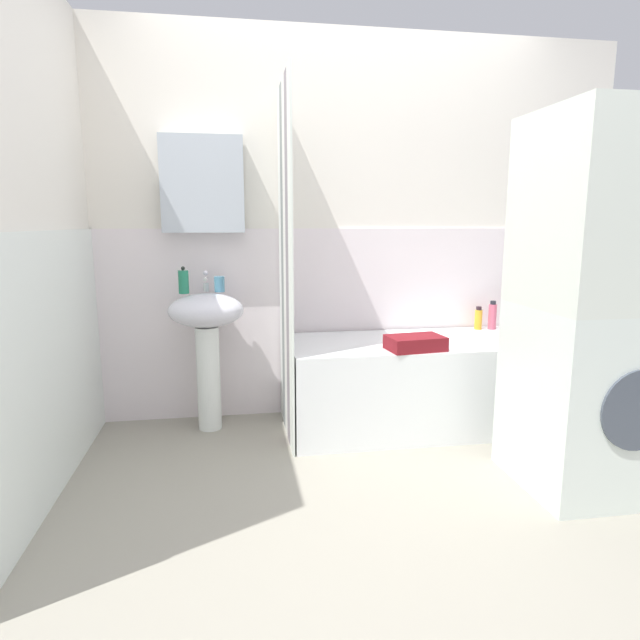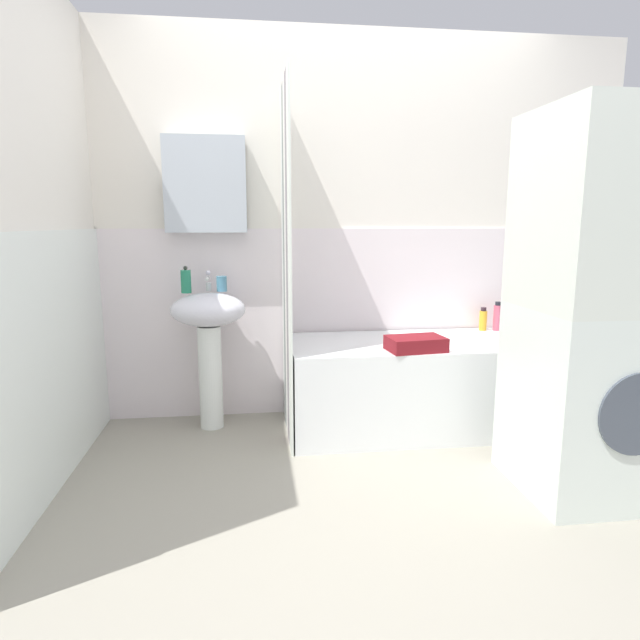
% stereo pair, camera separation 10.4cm
% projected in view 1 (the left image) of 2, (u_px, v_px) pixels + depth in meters
% --- Properties ---
extents(ground_plane, '(4.80, 5.60, 0.04)m').
position_uv_depth(ground_plane, '(400.00, 505.00, 2.42)').
color(ground_plane, gray).
extents(wall_back_tiled, '(3.60, 0.18, 2.40)m').
position_uv_depth(wall_back_tiled, '(337.00, 238.00, 3.44)').
color(wall_back_tiled, white).
rests_on(wall_back_tiled, ground_plane).
extents(wall_left_tiled, '(0.07, 1.81, 2.40)m').
position_uv_depth(wall_left_tiled, '(31.00, 250.00, 2.31)').
color(wall_left_tiled, silver).
rests_on(wall_left_tiled, ground_plane).
extents(sink, '(0.44, 0.34, 0.83)m').
position_uv_depth(sink, '(207.00, 331.00, 3.17)').
color(sink, white).
rests_on(sink, ground_plane).
extents(faucet, '(0.03, 0.12, 0.12)m').
position_uv_depth(faucet, '(206.00, 282.00, 3.20)').
color(faucet, silver).
rests_on(faucet, sink).
extents(soap_dispenser, '(0.06, 0.06, 0.16)m').
position_uv_depth(soap_dispenser, '(184.00, 282.00, 3.12)').
color(soap_dispenser, '#227B59').
rests_on(soap_dispenser, sink).
extents(toothbrush_cup, '(0.06, 0.06, 0.09)m').
position_uv_depth(toothbrush_cup, '(219.00, 284.00, 3.20)').
color(toothbrush_cup, teal).
rests_on(toothbrush_cup, sink).
extents(bathtub, '(1.58, 0.69, 0.54)m').
position_uv_depth(bathtub, '(418.00, 383.00, 3.28)').
color(bathtub, white).
rests_on(bathtub, ground_plane).
extents(shower_curtain, '(0.01, 0.69, 2.00)m').
position_uv_depth(shower_curtain, '(286.00, 265.00, 3.03)').
color(shower_curtain, white).
rests_on(shower_curtain, ground_plane).
extents(shampoo_bottle, '(0.05, 0.05, 0.24)m').
position_uv_depth(shampoo_bottle, '(507.00, 312.00, 3.57)').
color(shampoo_bottle, white).
rests_on(shampoo_bottle, bathtub).
extents(conditioner_bottle, '(0.05, 0.05, 0.19)m').
position_uv_depth(conditioner_bottle, '(492.00, 316.00, 3.56)').
color(conditioner_bottle, '#C6536C').
rests_on(conditioner_bottle, bathtub).
extents(body_wash_bottle, '(0.05, 0.05, 0.15)m').
position_uv_depth(body_wash_bottle, '(478.00, 319.00, 3.56)').
color(body_wash_bottle, gold).
rests_on(body_wash_bottle, bathtub).
extents(towel_folded, '(0.33, 0.23, 0.08)m').
position_uv_depth(towel_folded, '(415.00, 343.00, 2.98)').
color(towel_folded, maroon).
rests_on(towel_folded, bathtub).
extents(washer_dryer_stack, '(0.64, 0.62, 1.72)m').
position_uv_depth(washer_dryer_stack, '(599.00, 307.00, 2.44)').
color(washer_dryer_stack, white).
rests_on(washer_dryer_stack, ground_plane).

